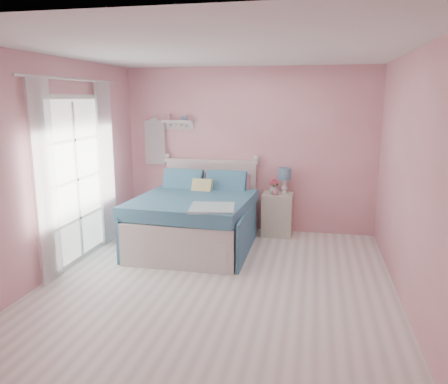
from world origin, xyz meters
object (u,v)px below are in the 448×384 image
(bed, at_px, (196,219))
(table_lamp, at_px, (285,176))
(nightstand, at_px, (277,214))
(vase, at_px, (274,189))
(teacup, at_px, (275,193))

(bed, relative_size, table_lamp, 5.06)
(nightstand, height_order, table_lamp, table_lamp)
(table_lamp, bearing_deg, vase, -162.92)
(vase, bearing_deg, teacup, -72.36)
(bed, xyz_separation_m, teacup, (1.08, 0.64, 0.31))
(nightstand, bearing_deg, vase, -175.95)
(vase, distance_m, teacup, 0.12)
(table_lamp, bearing_deg, nightstand, -154.89)
(nightstand, relative_size, teacup, 6.67)
(table_lamp, xyz_separation_m, vase, (-0.16, -0.05, -0.20))
(teacup, bearing_deg, table_lamp, 50.73)
(table_lamp, xyz_separation_m, teacup, (-0.13, -0.16, -0.24))
(bed, relative_size, vase, 13.75)
(vase, bearing_deg, table_lamp, 17.08)
(table_lamp, height_order, teacup, table_lamp)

